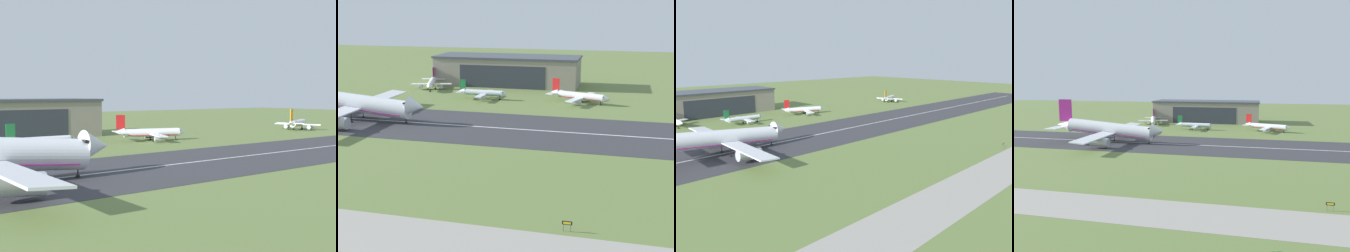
{
  "view_description": "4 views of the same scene",
  "coord_description": "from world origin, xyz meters",
  "views": [
    {
      "loc": [
        -83.85,
        21.94,
        16.03
      ],
      "look_at": [
        -26.13,
        97.1,
        9.48
      ],
      "focal_mm": 50.0,
      "sensor_mm": 36.0,
      "label": 1
    },
    {
      "loc": [
        25.28,
        -33.05,
        36.97
      ],
      "look_at": [
        -4.72,
        82.94,
        6.46
      ],
      "focal_mm": 50.0,
      "sensor_mm": 36.0,
      "label": 2
    },
    {
      "loc": [
        -106.93,
        -5.16,
        33.3
      ],
      "look_at": [
        -26.18,
        80.4,
        8.5
      ],
      "focal_mm": 35.0,
      "sensor_mm": 36.0,
      "label": 3
    },
    {
      "loc": [
        1.2,
        -31.2,
        27.02
      ],
      "look_at": [
        -25.67,
        88.28,
        10.35
      ],
      "focal_mm": 35.0,
      "sensor_mm": 36.0,
      "label": 4
    }
  ],
  "objects": [
    {
      "name": "runway_sign",
      "position": [
        17.15,
        39.72,
        1.44
      ],
      "size": [
        1.74,
        0.13,
        1.9
      ],
      "color": "#4C4C51",
      "rests_on": "ground_plane"
    },
    {
      "name": "ground_plane",
      "position": [
        0.0,
        52.17,
        0.0
      ],
      "size": [
        670.29,
        670.29,
        0.0
      ],
      "primitive_type": "plane",
      "color": "olive"
    },
    {
      "name": "taxiway_road",
      "position": [
        0.0,
        31.0,
        0.03
      ],
      "size": [
        322.72,
        14.11,
        0.05
      ],
      "primitive_type": "cube",
      "color": "gray",
      "rests_on": "ground_plane"
    },
    {
      "name": "airplane_parked_far_east",
      "position": [
        -31.65,
        148.94,
        2.6
      ],
      "size": [
        21.31,
        17.5,
        7.8
      ],
      "color": "silver",
      "rests_on": "ground_plane"
    },
    {
      "name": "runway_centreline",
      "position": [
        0.0,
        104.35,
        0.07
      ],
      "size": [
        387.26,
        0.7,
        0.01
      ],
      "primitive_type": "cube",
      "color": "silver",
      "rests_on": "runway_strip"
    },
    {
      "name": "runway_strip",
      "position": [
        0.0,
        104.35,
        0.03
      ],
      "size": [
        430.29,
        40.18,
        0.06
      ],
      "primitive_type": "cube",
      "color": "#333338",
      "rests_on": "ground_plane"
    },
    {
      "name": "airplane_landing",
      "position": [
        -62.32,
        102.83,
        5.71
      ],
      "size": [
        51.86,
        59.07,
        18.95
      ],
      "color": "silver",
      "rests_on": "ground_plane"
    },
    {
      "name": "airplane_parked_centre",
      "position": [
        7.87,
        150.85,
        2.76
      ],
      "size": [
        25.83,
        22.75,
        9.01
      ],
      "color": "silver",
      "rests_on": "ground_plane"
    },
    {
      "name": "hangar_building",
      "position": [
        -30.99,
        188.08,
        7.08
      ],
      "size": [
        69.82,
        24.33,
        14.12
      ],
      "color": "gray",
      "rests_on": "ground_plane"
    },
    {
      "name": "airplane_parked_east",
      "position": [
        -62.12,
        166.62,
        2.8
      ],
      "size": [
        18.5,
        22.95,
        8.96
      ],
      "color": "white",
      "rests_on": "ground_plane"
    }
  ]
}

